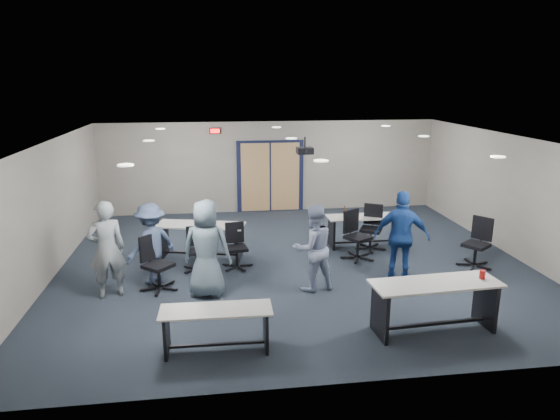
{
  "coord_description": "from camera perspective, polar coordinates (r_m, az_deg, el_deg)",
  "views": [
    {
      "loc": [
        -1.7,
        -10.15,
        3.95
      ],
      "look_at": [
        -0.36,
        -0.3,
        1.29
      ],
      "focal_mm": 32.0,
      "sensor_mm": 36.0,
      "label": 1
    }
  ],
  "objects": [
    {
      "name": "floor",
      "position": [
        11.02,
        1.63,
        -6.05
      ],
      "size": [
        10.0,
        10.0,
        0.0
      ],
      "primitive_type": "plane",
      "color": "#1C232D",
      "rests_on": "ground"
    },
    {
      "name": "back_wall",
      "position": [
        14.97,
        -1.14,
        4.95
      ],
      "size": [
        10.0,
        0.04,
        2.7
      ],
      "primitive_type": "cube",
      "color": "gray",
      "rests_on": "floor"
    },
    {
      "name": "front_wall",
      "position": [
        6.45,
        8.31,
        -8.98
      ],
      "size": [
        10.0,
        0.04,
        2.7
      ],
      "primitive_type": "cube",
      "color": "gray",
      "rests_on": "floor"
    },
    {
      "name": "left_wall",
      "position": [
        10.98,
        -25.01,
        -0.17
      ],
      "size": [
        0.04,
        9.0,
        2.7
      ],
      "primitive_type": "cube",
      "color": "gray",
      "rests_on": "floor"
    },
    {
      "name": "right_wall",
      "position": [
        12.44,
        25.06,
        1.46
      ],
      "size": [
        0.04,
        9.0,
        2.7
      ],
      "primitive_type": "cube",
      "color": "gray",
      "rests_on": "floor"
    },
    {
      "name": "ceiling",
      "position": [
        10.37,
        1.74,
        8.02
      ],
      "size": [
        10.0,
        9.0,
        0.04
      ],
      "primitive_type": "cube",
      "color": "white",
      "rests_on": "back_wall"
    },
    {
      "name": "double_door",
      "position": [
        14.99,
        -1.12,
        3.79
      ],
      "size": [
        2.0,
        0.07,
        2.2
      ],
      "color": "#101532",
      "rests_on": "back_wall"
    },
    {
      "name": "exit_sign",
      "position": [
        14.67,
        -7.44,
        8.96
      ],
      "size": [
        0.32,
        0.07,
        0.18
      ],
      "color": "black",
      "rests_on": "back_wall"
    },
    {
      "name": "ceiling_projector",
      "position": [
        10.94,
        2.85,
        6.82
      ],
      "size": [
        0.35,
        0.32,
        0.37
      ],
      "color": "black",
      "rests_on": "ceiling"
    },
    {
      "name": "ceiling_can_lights",
      "position": [
        10.61,
        1.51,
        8.03
      ],
      "size": [
        6.24,
        5.74,
        0.02
      ],
      "primitive_type": null,
      "color": "silver",
      "rests_on": "ceiling"
    },
    {
      "name": "table_front_left",
      "position": [
        7.58,
        -7.29,
        -12.6
      ],
      "size": [
        1.65,
        0.59,
        0.67
      ],
      "rotation": [
        0.0,
        0.0,
        -0.02
      ],
      "color": "#A5A19B",
      "rests_on": "floor"
    },
    {
      "name": "table_front_right",
      "position": [
        8.38,
        17.31,
        -9.54
      ],
      "size": [
        2.09,
        0.81,
        0.97
      ],
      "rotation": [
        0.0,
        0.0,
        0.06
      ],
      "color": "#A5A19B",
      "rests_on": "floor"
    },
    {
      "name": "table_back_left",
      "position": [
        11.28,
        -9.04,
        -2.84
      ],
      "size": [
        2.05,
        1.1,
        0.79
      ],
      "rotation": [
        0.0,
        0.0,
        -0.24
      ],
      "color": "#A5A19B",
      "rests_on": "floor"
    },
    {
      "name": "table_back_right",
      "position": [
        12.13,
        9.6,
        -1.73
      ],
      "size": [
        1.82,
        0.62,
        1.01
      ],
      "rotation": [
        0.0,
        0.0,
        0.0
      ],
      "color": "#A5A19B",
      "rests_on": "floor"
    },
    {
      "name": "chair_back_a",
      "position": [
        10.59,
        -9.53,
        -4.5
      ],
      "size": [
        0.62,
        0.62,
        0.92
      ],
      "primitive_type": null,
      "rotation": [
        0.0,
        0.0,
        0.07
      ],
      "color": "black",
      "rests_on": "floor"
    },
    {
      "name": "chair_back_b",
      "position": [
        10.62,
        -4.97,
        -4.17
      ],
      "size": [
        0.69,
        0.69,
        0.96
      ],
      "primitive_type": null,
      "rotation": [
        0.0,
        0.0,
        0.15
      ],
      "color": "black",
      "rests_on": "floor"
    },
    {
      "name": "chair_back_c",
      "position": [
        11.2,
        8.94,
        -2.9
      ],
      "size": [
        0.95,
        0.95,
        1.1
      ],
      "primitive_type": null,
      "rotation": [
        0.0,
        0.0,
        0.56
      ],
      "color": "black",
      "rests_on": "floor"
    },
    {
      "name": "chair_back_d",
      "position": [
        11.89,
        10.36,
        -2.02
      ],
      "size": [
        0.9,
        0.9,
        1.06
      ],
      "primitive_type": null,
      "rotation": [
        0.0,
        0.0,
        -0.5
      ],
      "color": "black",
      "rests_on": "floor"
    },
    {
      "name": "chair_loose_left",
      "position": [
        9.78,
        -13.76,
        -5.96
      ],
      "size": [
        0.94,
        0.94,
        1.06
      ],
      "primitive_type": null,
      "rotation": [
        0.0,
        0.0,
        0.85
      ],
      "color": "black",
      "rests_on": "floor"
    },
    {
      "name": "chair_loose_right",
      "position": [
        11.42,
        21.52,
        -3.53
      ],
      "size": [
        0.94,
        0.94,
        1.07
      ],
      "primitive_type": null,
      "rotation": [
        0.0,
        0.0,
        -0.94
      ],
      "color": "black",
      "rests_on": "floor"
    },
    {
      "name": "person_gray",
      "position": [
        9.63,
        -19.19,
        -4.26
      ],
      "size": [
        0.77,
        0.63,
        1.83
      ],
      "primitive_type": "imported",
      "rotation": [
        0.0,
        0.0,
        3.47
      ],
      "color": "gray",
      "rests_on": "floor"
    },
    {
      "name": "person_plaid",
      "position": [
        9.25,
        -8.4,
        -4.35
      ],
      "size": [
        1.0,
        0.77,
        1.83
      ],
      "primitive_type": "imported",
      "rotation": [
        0.0,
        0.0,
        2.91
      ],
      "color": "slate",
      "rests_on": "floor"
    },
    {
      "name": "person_lightblue",
      "position": [
        9.44,
        3.8,
        -4.35
      ],
      "size": [
        0.95,
        0.82,
        1.67
      ],
      "primitive_type": "imported",
      "rotation": [
        0.0,
        0.0,
        3.4
      ],
      "color": "#96A3C7",
      "rests_on": "floor"
    },
    {
      "name": "person_navy",
      "position": [
        10.11,
        13.73,
        -2.95
      ],
      "size": [
        1.16,
        0.8,
        1.83
      ],
      "primitive_type": "imported",
      "rotation": [
        0.0,
        0.0,
        2.78
      ],
      "color": "navy",
      "rests_on": "floor"
    },
    {
      "name": "person_back",
      "position": [
        10.06,
        -14.49,
        -3.74
      ],
      "size": [
        1.19,
        1.12,
        1.62
      ],
      "primitive_type": "imported",
      "rotation": [
        0.0,
        0.0,
        3.82
      ],
      "color": "#425377",
      "rests_on": "floor"
    }
  ]
}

